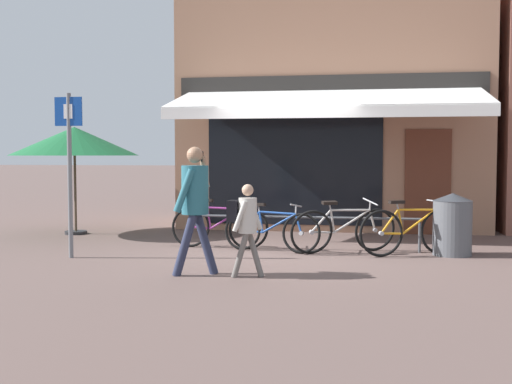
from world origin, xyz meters
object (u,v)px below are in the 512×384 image
(litter_bin, at_px, (452,224))
(parking_sign, at_px, (69,158))
(pedestrian_adult, at_px, (195,196))
(pedestrian_child, at_px, (245,219))
(bicycle_silver, at_px, (344,229))
(bicycle_orange, at_px, (411,231))
(bicycle_blue, at_px, (271,230))
(cafe_parasol, at_px, (74,141))
(bicycle_purple, at_px, (219,226))

(litter_bin, distance_m, parking_sign, 6.08)
(pedestrian_adult, bearing_deg, parking_sign, 153.07)
(pedestrian_child, bearing_deg, litter_bin, 42.37)
(pedestrian_adult, bearing_deg, bicycle_silver, 48.02)
(pedestrian_adult, bearing_deg, bicycle_orange, 33.92)
(bicycle_blue, height_order, cafe_parasol, cafe_parasol)
(bicycle_silver, bearing_deg, pedestrian_child, -143.72)
(pedestrian_adult, relative_size, parking_sign, 0.68)
(bicycle_silver, bearing_deg, cafe_parasol, 137.34)
(bicycle_purple, height_order, pedestrian_adult, pedestrian_adult)
(litter_bin, height_order, parking_sign, parking_sign)
(bicycle_silver, xyz_separation_m, bicycle_orange, (1.07, -0.10, 0.01))
(parking_sign, bearing_deg, bicycle_orange, 11.99)
(bicycle_purple, bearing_deg, bicycle_blue, -10.89)
(bicycle_purple, bearing_deg, pedestrian_child, -64.93)
(bicycle_purple, relative_size, bicycle_orange, 1.06)
(parking_sign, bearing_deg, bicycle_silver, 16.29)
(litter_bin, bearing_deg, bicycle_silver, -178.44)
(bicycle_orange, bearing_deg, litter_bin, -10.97)
(bicycle_orange, bearing_deg, bicycle_purple, 149.90)
(pedestrian_child, bearing_deg, bicycle_purple, 113.96)
(bicycle_purple, distance_m, pedestrian_child, 2.71)
(bicycle_orange, xyz_separation_m, parking_sign, (-5.21, -1.11, 1.15))
(parking_sign, bearing_deg, bicycle_purple, 35.39)
(bicycle_purple, relative_size, cafe_parasol, 0.69)
(bicycle_blue, distance_m, pedestrian_adult, 2.42)
(bicycle_silver, bearing_deg, bicycle_orange, -31.78)
(pedestrian_child, bearing_deg, cafe_parasol, 140.87)
(litter_bin, bearing_deg, bicycle_orange, -166.74)
(litter_bin, bearing_deg, bicycle_blue, -178.32)
(pedestrian_child, distance_m, parking_sign, 3.24)
(litter_bin, bearing_deg, pedestrian_adult, -147.28)
(pedestrian_adult, relative_size, litter_bin, 1.74)
(bicycle_purple, height_order, bicycle_orange, bicycle_orange)
(pedestrian_adult, bearing_deg, bicycle_purple, 93.53)
(bicycle_orange, height_order, parking_sign, parking_sign)
(bicycle_silver, height_order, parking_sign, parking_sign)
(litter_bin, bearing_deg, pedestrian_child, -141.19)
(bicycle_silver, bearing_deg, litter_bin, -24.63)
(bicycle_blue, height_order, pedestrian_child, pedestrian_child)
(bicycle_blue, xyz_separation_m, pedestrian_child, (-0.01, -2.25, 0.41))
(pedestrian_child, height_order, parking_sign, parking_sign)
(cafe_parasol, bearing_deg, litter_bin, -12.31)
(parking_sign, relative_size, cafe_parasol, 1.00)
(bicycle_purple, distance_m, parking_sign, 2.74)
(bicycle_purple, xyz_separation_m, pedestrian_child, (0.93, -2.51, 0.39))
(bicycle_purple, bearing_deg, bicycle_silver, -1.35)
(pedestrian_adult, bearing_deg, pedestrian_child, -4.82)
(bicycle_silver, height_order, litter_bin, litter_bin)
(bicycle_purple, xyz_separation_m, bicycle_silver, (2.12, -0.22, 0.01))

